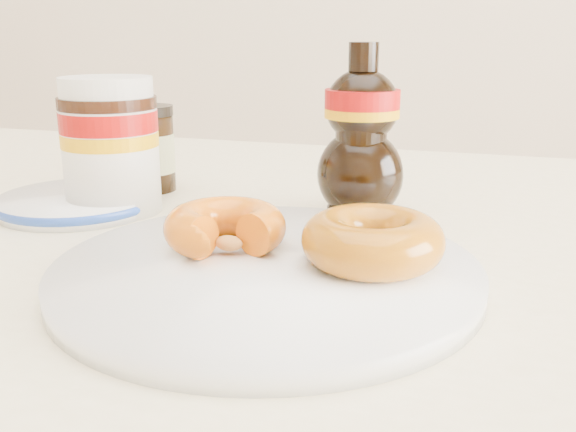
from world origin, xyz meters
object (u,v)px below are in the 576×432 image
(syrup_bottle, at_px, (361,131))
(blue_rim_saucer, at_px, (78,201))
(donut_whole, at_px, (373,240))
(dark_jar, at_px, (148,149))
(dining_table, at_px, (242,315))
(plate, at_px, (266,272))
(nutella_jar, at_px, (110,140))
(donut_bitten, at_px, (225,227))

(syrup_bottle, xyz_separation_m, blue_rim_saucer, (-0.27, -0.07, -0.07))
(donut_whole, distance_m, syrup_bottle, 0.19)
(dark_jar, bearing_deg, dining_table, -35.61)
(dining_table, relative_size, donut_whole, 14.16)
(plate, relative_size, dark_jar, 3.20)
(syrup_bottle, distance_m, blue_rim_saucer, 0.29)
(nutella_jar, bearing_deg, donut_whole, -22.09)
(syrup_bottle, relative_size, blue_rim_saucer, 1.03)
(syrup_bottle, bearing_deg, plate, -97.62)
(blue_rim_saucer, bearing_deg, donut_whole, -18.42)
(dark_jar, bearing_deg, syrup_bottle, -6.00)
(syrup_bottle, bearing_deg, donut_whole, -75.60)
(dining_table, bearing_deg, donut_whole, -34.21)
(donut_whole, distance_m, blue_rim_saucer, 0.33)
(dining_table, bearing_deg, donut_bitten, -74.90)
(dining_table, distance_m, donut_bitten, 0.15)
(dining_table, xyz_separation_m, donut_bitten, (0.02, -0.09, 0.11))
(nutella_jar, relative_size, dark_jar, 1.39)
(dining_table, distance_m, syrup_bottle, 0.20)
(dining_table, distance_m, plate, 0.16)
(nutella_jar, height_order, syrup_bottle, syrup_bottle)
(plate, xyz_separation_m, syrup_bottle, (0.03, 0.19, 0.07))
(dining_table, height_order, nutella_jar, nutella_jar)
(nutella_jar, bearing_deg, dining_table, -8.14)
(nutella_jar, height_order, dark_jar, nutella_jar)
(dining_table, height_order, plate, plate)
(dining_table, xyz_separation_m, plate, (0.06, -0.11, 0.09))
(dark_jar, xyz_separation_m, blue_rim_saucer, (-0.03, -0.10, -0.04))
(plate, distance_m, nutella_jar, 0.25)
(donut_whole, relative_size, nutella_jar, 0.76)
(plate, xyz_separation_m, dark_jar, (-0.22, 0.22, 0.04))
(dining_table, bearing_deg, blue_rim_saucer, 176.04)
(dark_jar, bearing_deg, donut_bitten, -48.43)
(plate, relative_size, donut_whole, 3.03)
(dark_jar, bearing_deg, plate, -45.51)
(donut_whole, height_order, blue_rim_saucer, donut_whole)
(plate, relative_size, donut_bitten, 3.28)
(plate, xyz_separation_m, donut_whole, (0.07, 0.02, 0.02))
(donut_bitten, height_order, syrup_bottle, syrup_bottle)
(donut_whole, relative_size, syrup_bottle, 0.61)
(plate, bearing_deg, dark_jar, 134.49)
(donut_bitten, xyz_separation_m, blue_rim_saucer, (-0.20, 0.10, -0.02))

